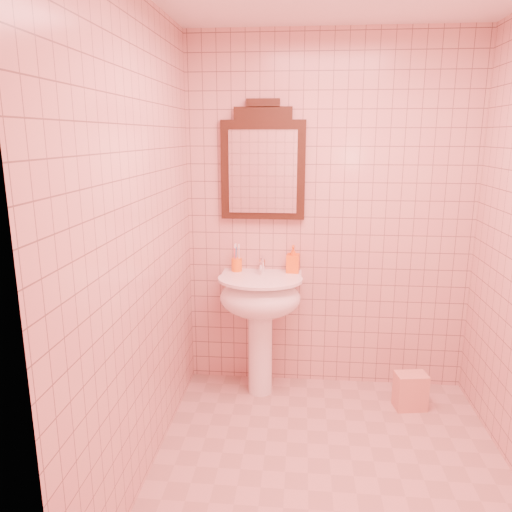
# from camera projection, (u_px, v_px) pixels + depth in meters

# --- Properties ---
(floor) EXTENTS (2.20, 2.20, 0.00)m
(floor) POSITION_uv_depth(u_px,v_px,m) (331.00, 475.00, 2.73)
(floor) COLOR tan
(floor) RESTS_ON ground
(back_wall) EXTENTS (2.00, 0.02, 2.50)m
(back_wall) POSITION_uv_depth(u_px,v_px,m) (329.00, 217.00, 3.50)
(back_wall) COLOR #D29F93
(back_wall) RESTS_ON floor
(pedestal_sink) EXTENTS (0.58, 0.58, 0.86)m
(pedestal_sink) POSITION_uv_depth(u_px,v_px,m) (260.00, 305.00, 3.46)
(pedestal_sink) COLOR white
(pedestal_sink) RESTS_ON floor
(faucet) EXTENTS (0.04, 0.16, 0.11)m
(faucet) POSITION_uv_depth(u_px,v_px,m) (262.00, 264.00, 3.53)
(faucet) COLOR white
(faucet) RESTS_ON pedestal_sink
(mirror) EXTENTS (0.58, 0.06, 0.81)m
(mirror) POSITION_uv_depth(u_px,v_px,m) (263.00, 165.00, 3.43)
(mirror) COLOR black
(mirror) RESTS_ON back_wall
(toothbrush_cup) EXTENTS (0.08, 0.08, 0.17)m
(toothbrush_cup) POSITION_uv_depth(u_px,v_px,m) (237.00, 265.00, 3.56)
(toothbrush_cup) COLOR orange
(toothbrush_cup) RESTS_ON pedestal_sink
(soap_dispenser) EXTENTS (0.10, 0.10, 0.20)m
(soap_dispenser) POSITION_uv_depth(u_px,v_px,m) (293.00, 259.00, 3.52)
(soap_dispenser) COLOR orange
(soap_dispenser) RESTS_ON pedestal_sink
(towel) EXTENTS (0.22, 0.17, 0.25)m
(towel) POSITION_uv_depth(u_px,v_px,m) (410.00, 391.00, 3.38)
(towel) COLOR #EE9F8C
(towel) RESTS_ON floor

